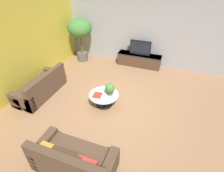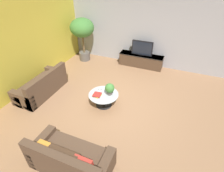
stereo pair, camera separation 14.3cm
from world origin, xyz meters
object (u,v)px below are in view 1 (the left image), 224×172
coffee_table (104,98)px  potted_palm_tall (80,31)px  media_console (139,60)px  couch_near_entry (74,160)px  television (140,48)px  couch_by_wall (41,87)px  potted_plant_tabletop (110,89)px

coffee_table → potted_palm_tall: 3.62m
media_console → couch_near_entry: 5.25m
media_console → potted_palm_tall: size_ratio=0.99×
television → couch_by_wall: television is taller
media_console → television: bearing=-90.0°
media_console → couch_by_wall: size_ratio=1.02×
couch_by_wall → potted_palm_tall: 3.08m
couch_by_wall → potted_plant_tabletop: bearing=97.1°
couch_by_wall → potted_plant_tabletop: 2.45m
couch_near_entry → media_console: bearing=-92.1°
couch_near_entry → potted_plant_tabletop: couch_near_entry is taller
couch_near_entry → potted_plant_tabletop: (-0.05, 2.28, 0.34)m
television → couch_near_entry: 5.27m
couch_by_wall → potted_palm_tall: potted_palm_tall is taller
coffee_table → media_console: bearing=82.3°
television → coffee_table: 3.11m
television → couch_by_wall: size_ratio=0.47×
coffee_table → couch_near_entry: 2.22m
media_console → couch_by_wall: couch_by_wall is taller
media_console → potted_plant_tabletop: (-0.24, -2.96, 0.36)m
couch_by_wall → couch_near_entry: size_ratio=1.06×
coffee_table → television: bearing=82.3°
television → potted_plant_tabletop: bearing=-94.6°
coffee_table → potted_plant_tabletop: 0.39m
couch_by_wall → couch_near_entry: bearing=51.1°
coffee_table → couch_near_entry: (0.22, -2.21, 0.00)m
television → coffee_table: television is taller
media_console → couch_near_entry: bearing=-92.1°
television → potted_palm_tall: 2.70m
television → couch_by_wall: (-2.64, -3.26, -0.56)m
coffee_table → potted_plant_tabletop: bearing=23.7°
couch_near_entry → couch_by_wall: bearing=-38.9°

